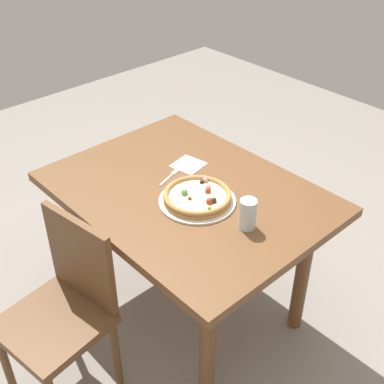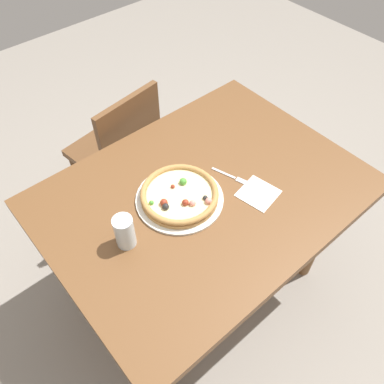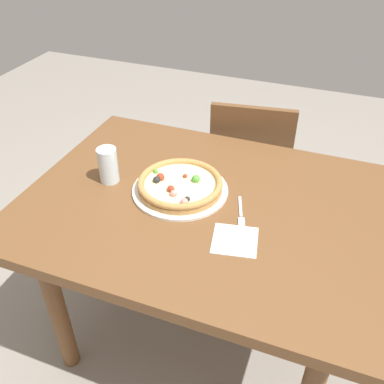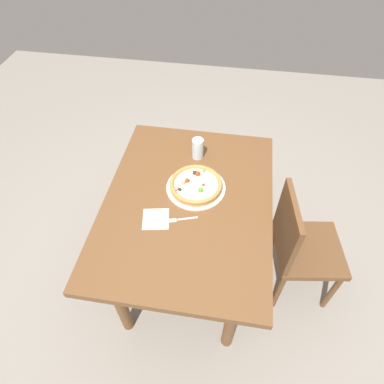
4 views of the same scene
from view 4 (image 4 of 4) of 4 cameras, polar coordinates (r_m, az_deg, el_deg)
ground_plane at (r=2.50m, az=-0.54°, el=-12.81°), size 6.00×6.00×0.00m
dining_table at (r=1.94m, az=-0.68°, el=-3.49°), size 1.26×0.95×0.76m
chair_near at (r=2.12m, az=18.18°, el=-8.79°), size 0.45×0.45×0.87m
plate at (r=1.92m, az=0.69°, el=0.79°), size 0.35×0.35×0.01m
pizza at (r=1.90m, az=0.67°, el=1.31°), size 0.31×0.31×0.05m
fork at (r=1.78m, az=-2.13°, el=-4.79°), size 0.07×0.16×0.00m
drinking_glass at (r=2.07m, az=1.03°, el=7.55°), size 0.07×0.07×0.14m
napkin at (r=1.79m, az=-6.30°, el=-4.67°), size 0.16×0.16×0.00m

